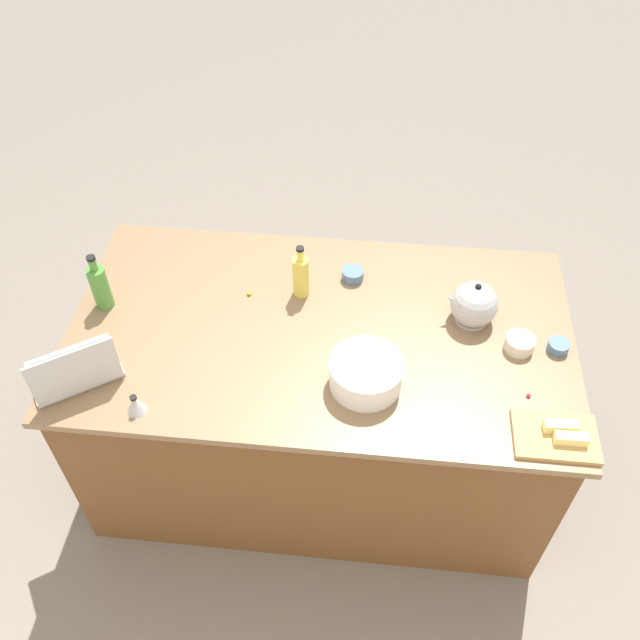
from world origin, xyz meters
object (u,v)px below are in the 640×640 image
laptop (75,370)px  butter_stick_left (560,426)px  bottle_olive (100,286)px  ramekin_medium (558,346)px  bottle_oil (301,276)px  kettle (474,305)px  ramekin_small (520,344)px  kitchen_timer (135,404)px  cutting_board (555,436)px  ramekin_wide (353,275)px  mixing_bowl_large (366,373)px  butter_stick_right (571,439)px

laptop → butter_stick_left: (-1.68, 0.06, -0.01)m
bottle_olive → ramekin_medium: bearing=178.1°
bottle_oil → bottle_olive: bearing=10.7°
kettle → ramekin_small: bearing=141.5°
kettle → kitchen_timer: kettle is taller
bottle_oil → ramekin_medium: size_ratio=3.07×
bottle_oil → cutting_board: (-0.93, 0.60, -0.09)m
laptop → butter_stick_left: 1.69m
laptop → ramekin_wide: bearing=-146.7°
kettle → ramekin_medium: 0.34m
bottle_olive → ramekin_medium: (-1.75, 0.06, -0.08)m
bottle_olive → kettle: bearing=-177.3°
laptop → ramekin_medium: 1.76m
bottle_oil → cutting_board: bottle_oil is taller
butter_stick_left → mixing_bowl_large: bearing=-12.1°
butter_stick_left → butter_stick_right: (-0.03, 0.05, 0.00)m
laptop → mixing_bowl_large: bearing=-175.5°
laptop → ramekin_wide: (-0.95, -0.62, -0.02)m
bottle_olive → ramekin_medium: bottle_olive is taller
mixing_bowl_large → bottle_oil: bottle_oil is taller
ramekin_small → kitchen_timer: (1.34, 0.42, 0.01)m
bottle_olive → cutting_board: 1.75m
bottle_olive → kettle: 1.44m
butter_stick_right → mixing_bowl_large: bearing=-15.2°
bottle_oil → ramekin_wide: 0.24m
mixing_bowl_large → bottle_olive: size_ratio=1.06×
bottle_olive → butter_stick_right: (-1.73, 0.48, -0.07)m
bottle_oil → bottle_olive: (0.76, 0.14, 0.00)m
cutting_board → kitchen_timer: kitchen_timer is taller
kettle → cutting_board: size_ratio=0.76×
bottle_oil → ramekin_medium: bearing=168.4°
kettle → bottle_olive: bearing=2.7°
laptop → ramekin_small: (-1.59, -0.31, -0.02)m
bottle_oil → butter_stick_left: size_ratio=2.19×
butter_stick_left → butter_stick_right: same height
laptop → butter_stick_left: bearing=178.0°
kettle → cutting_board: (-0.25, 0.52, -0.07)m
ramekin_small → laptop: bearing=10.9°
bottle_oil → ramekin_medium: bottle_oil is taller
ramekin_wide → kitchen_timer: 1.01m
butter_stick_right → ramekin_medium: size_ratio=1.41×
bottle_olive → laptop: bearing=92.7°
laptop → kitchen_timer: (-0.25, 0.12, -0.01)m
ramekin_wide → mixing_bowl_large: bearing=98.6°
bottle_olive → butter_stick_left: bearing=165.8°
butter_stick_right → kitchen_timer: bearing=0.4°
butter_stick_right → bottle_oil: bearing=-32.7°
bottle_oil → butter_stick_right: (-0.97, 0.62, -0.06)m
bottle_oil → cutting_board: 1.11m
kettle → bottle_oil: bearing=-6.4°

